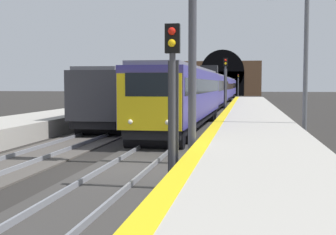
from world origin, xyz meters
TOP-DOWN VIEW (x-y plane):
  - ground_plane at (0.00, 0.00)m, footprint 320.00×320.00m
  - platform_right at (0.00, -4.15)m, footprint 112.00×4.05m
  - platform_right_edge_strip at (0.00, -2.37)m, footprint 112.00×0.50m
  - track_main_line at (0.00, 0.00)m, footprint 160.00×2.86m
  - track_adjacent_line at (0.00, 4.24)m, footprint 160.00×3.13m
  - train_main_approaching at (42.10, 0.00)m, footprint 76.64×3.11m
  - train_adjacent_platform at (27.83, 4.24)m, footprint 39.81×3.19m
  - railway_signal_near at (-2.69, -1.86)m, footprint 0.39×0.38m
  - railway_signal_mid at (27.29, -1.86)m, footprint 0.39×0.38m
  - railway_signal_far at (89.07, -1.86)m, footprint 0.39×0.38m
  - overhead_signal_gantry at (1.21, 2.12)m, footprint 0.70×8.36m
  - tunnel_portal at (99.26, 2.12)m, footprint 2.73×18.59m
  - catenary_mast_near at (8.87, -6.54)m, footprint 0.22×2.02m

SIDE VIEW (x-z plane):
  - ground_plane at x=0.00m, z-range 0.00..0.00m
  - track_adjacent_line at x=0.00m, z-range -0.06..0.15m
  - track_main_line at x=0.00m, z-range -0.06..0.15m
  - platform_right at x=0.00m, z-range 0.00..0.92m
  - platform_right_edge_strip at x=0.00m, z-range 0.92..0.92m
  - train_adjacent_platform at x=27.83m, z-range -0.15..4.48m
  - train_main_approaching at x=42.10m, z-range -0.18..4.52m
  - railway_signal_near at x=-2.69m, z-range 0.42..4.78m
  - railway_signal_far at x=89.07m, z-range 0.44..5.49m
  - railway_signal_mid at x=27.29m, z-range 0.44..5.58m
  - catenary_mast_near at x=8.87m, z-range 0.10..7.66m
  - tunnel_portal at x=99.26m, z-range -1.32..9.76m
  - overhead_signal_gantry at x=1.21m, z-range 1.84..9.26m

